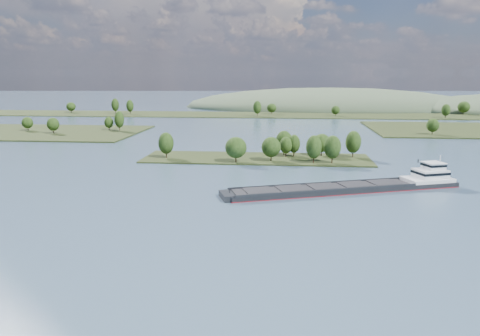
# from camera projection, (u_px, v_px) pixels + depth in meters

# --- Properties ---
(ground) EXTENTS (1800.00, 1800.00, 0.00)m
(ground) POSITION_uv_depth(u_px,v_px,m) (245.00, 193.00, 149.12)
(ground) COLOR #3C4F67
(ground) RESTS_ON ground
(tree_island) EXTENTS (100.00, 30.84, 13.09)m
(tree_island) POSITION_uv_depth(u_px,v_px,m) (272.00, 151.00, 205.08)
(tree_island) COLOR black
(tree_island) RESTS_ON ground
(back_shoreline) EXTENTS (900.00, 60.00, 15.38)m
(back_shoreline) POSITION_uv_depth(u_px,v_px,m) (283.00, 115.00, 420.95)
(back_shoreline) COLOR black
(back_shoreline) RESTS_ON ground
(hill_west) EXTENTS (320.00, 160.00, 44.00)m
(hill_west) POSITION_uv_depth(u_px,v_px,m) (329.00, 108.00, 514.00)
(hill_west) COLOR #3B4B33
(hill_west) RESTS_ON ground
(cargo_barge) EXTENTS (78.68, 36.35, 10.86)m
(cargo_barge) POSITION_uv_depth(u_px,v_px,m) (359.00, 186.00, 152.40)
(cargo_barge) COLOR black
(cargo_barge) RESTS_ON ground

